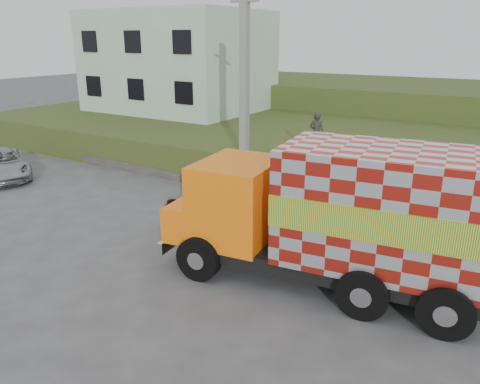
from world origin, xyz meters
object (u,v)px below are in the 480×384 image
Objects in this scene: cow at (182,211)px; suv at (0,164)px; pedestrian at (317,133)px; cargo_truck at (340,216)px; utility_pole at (244,88)px.

cow is 10.52m from suv.
pedestrian reaches higher than cow.
pedestrian is at bearing 110.47° from cargo_truck.
cargo_truck is at bearing -41.84° from utility_pole.
cargo_truck is 1.85× the size of suv.
pedestrian is (1.93, 6.15, 1.71)m from cow.
cow is (0.51, -4.66, -3.45)m from utility_pole.
utility_pole reaches higher than cargo_truck.
utility_pole is at bearing 131.10° from cargo_truck.
cow is at bearing -83.74° from utility_pole.
suv is at bearing 159.89° from cow.
utility_pole is 5.82m from cow.
suv is 13.83m from pedestrian.
pedestrian reaches higher than suv.
utility_pole is 0.97× the size of cargo_truck.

